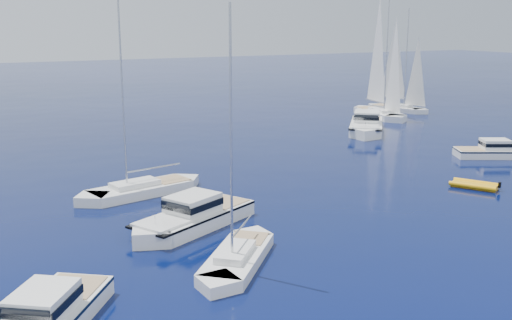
{
  "coord_description": "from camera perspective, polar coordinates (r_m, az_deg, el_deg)",
  "views": [
    {
      "loc": [
        -25.03,
        -16.23,
        13.07
      ],
      "look_at": [
        -2.74,
        25.88,
        2.2
      ],
      "focal_mm": 42.5,
      "sensor_mm": 36.0,
      "label": 1
    }
  ],
  "objects": [
    {
      "name": "sailboat_sails_far",
      "position": [
        87.53,
        11.51,
        4.0
      ],
      "size": [
        5.69,
        13.46,
        19.2
      ],
      "primitive_type": null,
      "rotation": [
        0.0,
        0.0,
        2.96
      ],
      "color": "white",
      "rests_on": "ground"
    },
    {
      "name": "motor_cruiser_centre",
      "position": [
        39.83,
        -6.13,
        -6.38
      ],
      "size": [
        10.99,
        7.62,
        2.79
      ],
      "primitive_type": null,
      "rotation": [
        0.0,
        0.0,
        2.03
      ],
      "color": "silver",
      "rests_on": "ground"
    },
    {
      "name": "sailboat_sails_r",
      "position": [
        93.87,
        13.15,
        4.51
      ],
      "size": [
        6.06,
        10.94,
        15.61
      ],
      "primitive_type": null,
      "rotation": [
        0.0,
        0.0,
        3.47
      ],
      "color": "silver",
      "rests_on": "ground"
    },
    {
      "name": "tender_yellow",
      "position": [
        52.06,
        19.84,
        -2.47
      ],
      "size": [
        3.69,
        4.37,
        0.95
      ],
      "primitive_type": null,
      "rotation": [
        0.0,
        0.0,
        0.51
      ],
      "color": "#EEA50E",
      "rests_on": "ground"
    },
    {
      "name": "motor_cruiser_far_r",
      "position": [
        64.58,
        21.64,
        0.26
      ],
      "size": [
        8.97,
        6.48,
        2.3
      ],
      "primitive_type": null,
      "rotation": [
        0.0,
        0.0,
        4.22
      ],
      "color": "white",
      "rests_on": "ground"
    },
    {
      "name": "motor_cruiser_distant",
      "position": [
        74.87,
        10.32,
        2.59
      ],
      "size": [
        10.9,
        12.05,
        3.28
      ],
      "primitive_type": null,
      "rotation": [
        0.0,
        0.0,
        2.45
      ],
      "color": "white",
      "rests_on": "ground"
    },
    {
      "name": "sailboat_fore",
      "position": [
        34.03,
        -1.77,
        -9.74
      ],
      "size": [
        8.54,
        9.09,
        14.56
      ],
      "primitive_type": null,
      "rotation": [
        0.0,
        0.0,
        2.41
      ],
      "color": "white",
      "rests_on": "ground"
    },
    {
      "name": "sailboat_mid_l",
      "position": [
        47.9,
        -10.8,
        -3.21
      ],
      "size": [
        11.71,
        5.22,
        16.68
      ],
      "primitive_type": null,
      "rotation": [
        0.0,
        0.0,
        1.78
      ],
      "color": "silver",
      "rests_on": "ground"
    }
  ]
}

